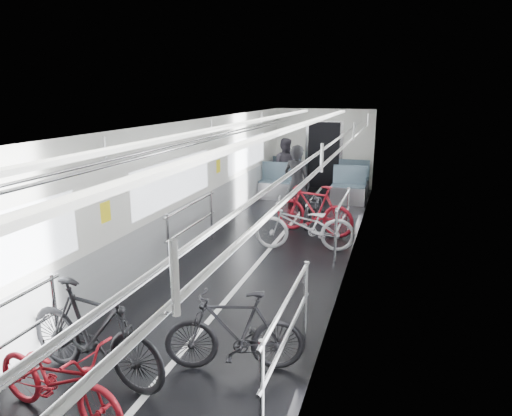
{
  "coord_description": "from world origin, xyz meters",
  "views": [
    {
      "loc": [
        2.21,
        -7.0,
        2.92
      ],
      "look_at": [
        0.0,
        0.02,
        1.02
      ],
      "focal_mm": 32.0,
      "sensor_mm": 36.0,
      "label": 1
    }
  ],
  "objects_px": {
    "bike_right_mid": "(305,225)",
    "bike_aisle": "(314,207)",
    "bike_left_near": "(58,379)",
    "bike_right_far": "(314,209)",
    "person_seated": "(284,166)",
    "bike_left_mid": "(93,332)",
    "person_standing": "(297,184)",
    "bike_right_near": "(234,331)"
  },
  "relations": [
    {
      "from": "bike_right_mid",
      "to": "person_seated",
      "type": "xyz_separation_m",
      "value": [
        -1.58,
        4.75,
        0.32
      ]
    },
    {
      "from": "bike_left_mid",
      "to": "bike_right_far",
      "type": "height_order",
      "value": "bike_left_mid"
    },
    {
      "from": "bike_left_mid",
      "to": "bike_aisle",
      "type": "bearing_deg",
      "value": -0.6
    },
    {
      "from": "bike_left_near",
      "to": "bike_left_mid",
      "type": "relative_size",
      "value": 0.87
    },
    {
      "from": "bike_left_near",
      "to": "bike_right_near",
      "type": "xyz_separation_m",
      "value": [
        1.25,
        1.2,
        0.04
      ]
    },
    {
      "from": "bike_right_near",
      "to": "person_seated",
      "type": "distance_m",
      "value": 8.87
    },
    {
      "from": "bike_right_far",
      "to": "bike_aisle",
      "type": "distance_m",
      "value": 0.68
    },
    {
      "from": "bike_right_near",
      "to": "bike_aisle",
      "type": "relative_size",
      "value": 0.97
    },
    {
      "from": "bike_right_mid",
      "to": "bike_aisle",
      "type": "height_order",
      "value": "bike_right_mid"
    },
    {
      "from": "bike_left_near",
      "to": "person_standing",
      "type": "height_order",
      "value": "person_standing"
    },
    {
      "from": "bike_right_mid",
      "to": "bike_aisle",
      "type": "bearing_deg",
      "value": 175.0
    },
    {
      "from": "bike_right_near",
      "to": "bike_aisle",
      "type": "height_order",
      "value": "bike_right_near"
    },
    {
      "from": "bike_left_near",
      "to": "bike_right_far",
      "type": "height_order",
      "value": "bike_right_far"
    },
    {
      "from": "bike_left_mid",
      "to": "bike_right_near",
      "type": "relative_size",
      "value": 1.2
    },
    {
      "from": "bike_left_mid",
      "to": "person_seated",
      "type": "bearing_deg",
      "value": 11.4
    },
    {
      "from": "bike_right_far",
      "to": "person_seated",
      "type": "distance_m",
      "value": 4.0
    },
    {
      "from": "bike_left_near",
      "to": "person_standing",
      "type": "distance_m",
      "value": 7.04
    },
    {
      "from": "bike_right_near",
      "to": "bike_right_mid",
      "type": "distance_m",
      "value": 3.97
    },
    {
      "from": "bike_left_near",
      "to": "person_seated",
      "type": "bearing_deg",
      "value": 12.25
    },
    {
      "from": "bike_left_mid",
      "to": "bike_aisle",
      "type": "relative_size",
      "value": 1.16
    },
    {
      "from": "bike_aisle",
      "to": "person_seated",
      "type": "xyz_separation_m",
      "value": [
        -1.44,
        3.02,
        0.4
      ]
    },
    {
      "from": "bike_left_near",
      "to": "bike_right_mid",
      "type": "distance_m",
      "value": 5.31
    },
    {
      "from": "bike_right_mid",
      "to": "person_seated",
      "type": "height_order",
      "value": "person_seated"
    },
    {
      "from": "person_standing",
      "to": "bike_aisle",
      "type": "bearing_deg",
      "value": -176.44
    },
    {
      "from": "bike_left_mid",
      "to": "person_seated",
      "type": "height_order",
      "value": "person_seated"
    },
    {
      "from": "bike_left_near",
      "to": "bike_left_mid",
      "type": "height_order",
      "value": "bike_left_mid"
    },
    {
      "from": "bike_right_mid",
      "to": "bike_right_near",
      "type": "bearing_deg",
      "value": -8.84
    },
    {
      "from": "person_standing",
      "to": "bike_left_mid",
      "type": "bearing_deg",
      "value": 100.77
    },
    {
      "from": "bike_left_near",
      "to": "bike_right_far",
      "type": "xyz_separation_m",
      "value": [
        1.17,
        6.24,
        0.12
      ]
    },
    {
      "from": "bike_left_mid",
      "to": "person_seated",
      "type": "distance_m",
      "value": 9.33
    },
    {
      "from": "bike_left_near",
      "to": "bike_right_mid",
      "type": "xyz_separation_m",
      "value": [
        1.19,
        5.17,
        0.08
      ]
    },
    {
      "from": "bike_right_mid",
      "to": "person_seated",
      "type": "bearing_deg",
      "value": -171.25
    },
    {
      "from": "person_seated",
      "to": "bike_left_near",
      "type": "bearing_deg",
      "value": 94.17
    },
    {
      "from": "bike_right_far",
      "to": "bike_right_mid",
      "type": "bearing_deg",
      "value": 16.19
    },
    {
      "from": "bike_right_near",
      "to": "bike_right_far",
      "type": "bearing_deg",
      "value": 163.96
    },
    {
      "from": "bike_left_mid",
      "to": "bike_right_far",
      "type": "xyz_separation_m",
      "value": [
        1.23,
        5.64,
        -0.01
      ]
    },
    {
      "from": "bike_left_near",
      "to": "bike_right_mid",
      "type": "height_order",
      "value": "bike_right_mid"
    },
    {
      "from": "bike_left_mid",
      "to": "person_standing",
      "type": "relative_size",
      "value": 1.02
    },
    {
      "from": "bike_aisle",
      "to": "bike_right_near",
      "type": "bearing_deg",
      "value": -84.67
    },
    {
      "from": "bike_right_far",
      "to": "bike_aisle",
      "type": "bearing_deg",
      "value": -154.14
    },
    {
      "from": "bike_left_near",
      "to": "person_standing",
      "type": "bearing_deg",
      "value": 4.89
    },
    {
      "from": "person_standing",
      "to": "bike_left_near",
      "type": "bearing_deg",
      "value": 101.74
    }
  ]
}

